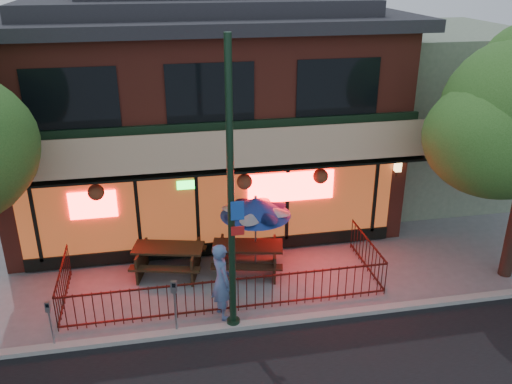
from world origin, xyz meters
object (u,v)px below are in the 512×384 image
Objects in this scene: patio_umbrella at (256,207)px; parking_meter_near at (175,298)px; parking_meter_far at (50,317)px; picnic_table_right at (248,254)px; street_light at (231,210)px; picnic_table_left at (169,256)px; pedestrian at (222,281)px.

parking_meter_near is at bearing -132.67° from patio_umbrella.
picnic_table_right is at bearing 26.39° from parking_meter_far.
street_light is 3.08× the size of picnic_table_right.
patio_umbrella is at bearing 68.19° from street_light.
picnic_table_right is 1.55× the size of parking_meter_near.
picnic_table_left is 1.55× the size of parking_meter_near.
parking_meter_near is (-1.38, 0.00, -2.16)m from street_light.
street_light reaches higher than parking_meter_far.
street_light is 4.78× the size of parking_meter_near.
parking_meter_far is at bearing 179.96° from street_light.
parking_meter_far is (-2.78, -2.80, 0.30)m from picnic_table_left.
picnic_table_left is at bearing 176.67° from patio_umbrella.
street_light is 2.20m from pedestrian.
street_light is at bearing -63.04° from picnic_table_left.
pedestrian reaches higher than picnic_table_right.
parking_meter_far is at bearing -153.24° from patio_umbrella.
patio_umbrella is at bearing 47.33° from parking_meter_near.
parking_meter_near is at bearing 179.89° from street_light.
pedestrian is at bearing -116.86° from picnic_table_right.
picnic_table_left is at bearing 12.16° from pedestrian.
parking_meter_near is (0.04, -2.80, 0.44)m from picnic_table_left.
parking_meter_far reaches higher than picnic_table_right.
parking_meter_far is at bearing -153.61° from picnic_table_right.
picnic_table_right is at bearing -8.18° from picnic_table_left.
picnic_table_right is (0.80, 2.48, -2.59)m from street_light.
patio_umbrella is at bearing -3.33° from picnic_table_left.
street_light is 3.45× the size of pedestrian.
street_light is at bearing -107.81° from picnic_table_right.
picnic_table_left is 3.96m from parking_meter_far.
parking_meter_near is at bearing 97.21° from pedestrian.
picnic_table_left is 1.00× the size of picnic_table_right.
street_light reaches higher than pedestrian.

